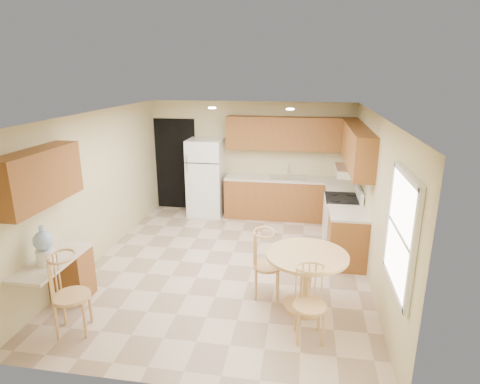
% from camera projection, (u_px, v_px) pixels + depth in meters
% --- Properties ---
extents(floor, '(5.50, 5.50, 0.00)m').
position_uv_depth(floor, '(228.00, 265.00, 6.73)').
color(floor, '#C6AA90').
rests_on(floor, ground).
extents(ceiling, '(4.50, 5.50, 0.02)m').
position_uv_depth(ceiling, '(226.00, 114.00, 6.01)').
color(ceiling, white).
rests_on(ceiling, wall_back).
extents(wall_back, '(4.50, 0.02, 2.50)m').
position_uv_depth(wall_back, '(251.00, 158.00, 8.97)').
color(wall_back, '#CDBF8A').
rests_on(wall_back, floor).
extents(wall_front, '(4.50, 0.02, 2.50)m').
position_uv_depth(wall_front, '(172.00, 279.00, 3.77)').
color(wall_front, '#CDBF8A').
rests_on(wall_front, floor).
extents(wall_left, '(0.02, 5.50, 2.50)m').
position_uv_depth(wall_left, '(96.00, 188.00, 6.72)').
color(wall_left, '#CDBF8A').
rests_on(wall_left, floor).
extents(wall_right, '(0.02, 5.50, 2.50)m').
position_uv_depth(wall_right, '(374.00, 201.00, 6.03)').
color(wall_right, '#CDBF8A').
rests_on(wall_right, floor).
extents(doorway, '(0.90, 0.02, 2.10)m').
position_uv_depth(doorway, '(176.00, 164.00, 9.28)').
color(doorway, black).
rests_on(doorway, floor).
extents(base_cab_back, '(2.75, 0.60, 0.87)m').
position_uv_depth(base_cab_back, '(288.00, 199.00, 8.79)').
color(base_cab_back, brown).
rests_on(base_cab_back, floor).
extents(counter_back, '(2.75, 0.63, 0.04)m').
position_uv_depth(counter_back, '(289.00, 179.00, 8.66)').
color(counter_back, beige).
rests_on(counter_back, base_cab_back).
extents(base_cab_right_a, '(0.60, 0.59, 0.87)m').
position_uv_depth(base_cab_right_a, '(340.00, 210.00, 8.06)').
color(base_cab_right_a, brown).
rests_on(base_cab_right_a, floor).
extents(counter_right_a, '(0.63, 0.59, 0.04)m').
position_uv_depth(counter_right_a, '(342.00, 189.00, 7.93)').
color(counter_right_a, beige).
rests_on(counter_right_a, base_cab_right_a).
extents(base_cab_right_b, '(0.60, 0.80, 0.87)m').
position_uv_depth(base_cab_right_b, '(347.00, 239.00, 6.69)').
color(base_cab_right_b, brown).
rests_on(base_cab_right_b, floor).
extents(counter_right_b, '(0.63, 0.80, 0.04)m').
position_uv_depth(counter_right_b, '(349.00, 214.00, 6.55)').
color(counter_right_b, beige).
rests_on(counter_right_b, base_cab_right_b).
extents(upper_cab_back, '(2.75, 0.33, 0.70)m').
position_uv_depth(upper_cab_back, '(291.00, 134.00, 8.50)').
color(upper_cab_back, brown).
rests_on(upper_cab_back, wall_back).
extents(upper_cab_right, '(0.33, 2.42, 0.70)m').
position_uv_depth(upper_cab_right, '(357.00, 147.00, 7.02)').
color(upper_cab_right, brown).
rests_on(upper_cab_right, wall_right).
extents(upper_cab_left, '(0.33, 1.40, 0.70)m').
position_uv_depth(upper_cab_left, '(39.00, 177.00, 5.01)').
color(upper_cab_left, brown).
rests_on(upper_cab_left, wall_left).
extents(sink, '(0.78, 0.44, 0.01)m').
position_uv_depth(sink, '(288.00, 178.00, 8.65)').
color(sink, silver).
rests_on(sink, counter_back).
extents(range_hood, '(0.50, 0.76, 0.14)m').
position_uv_depth(range_hood, '(350.00, 171.00, 7.13)').
color(range_hood, silver).
rests_on(range_hood, upper_cab_right).
extents(desk_pedestal, '(0.48, 0.42, 0.72)m').
position_uv_depth(desk_pedestal, '(72.00, 274.00, 5.69)').
color(desk_pedestal, brown).
rests_on(desk_pedestal, floor).
extents(desk_top, '(0.50, 1.20, 0.04)m').
position_uv_depth(desk_top, '(52.00, 261.00, 5.22)').
color(desk_top, beige).
rests_on(desk_top, desk_pedestal).
extents(window, '(0.06, 1.12, 1.30)m').
position_uv_depth(window, '(401.00, 233.00, 4.21)').
color(window, white).
rests_on(window, wall_right).
extents(can_light_a, '(0.14, 0.14, 0.02)m').
position_uv_depth(can_light_a, '(212.00, 108.00, 7.22)').
color(can_light_a, white).
rests_on(can_light_a, ceiling).
extents(can_light_b, '(0.14, 0.14, 0.02)m').
position_uv_depth(can_light_b, '(290.00, 109.00, 7.01)').
color(can_light_b, white).
rests_on(can_light_b, ceiling).
extents(refrigerator, '(0.75, 0.73, 1.71)m').
position_uv_depth(refrigerator, '(206.00, 178.00, 8.90)').
color(refrigerator, white).
rests_on(refrigerator, floor).
extents(stove, '(0.65, 0.76, 1.09)m').
position_uv_depth(stove, '(342.00, 221.00, 7.42)').
color(stove, white).
rests_on(stove, floor).
extents(dining_table, '(1.09, 1.09, 0.81)m').
position_uv_depth(dining_table, '(306.00, 273.00, 5.37)').
color(dining_table, tan).
rests_on(dining_table, floor).
extents(chair_table_a, '(0.43, 0.56, 0.98)m').
position_uv_depth(chair_table_a, '(267.00, 260.00, 5.58)').
color(chair_table_a, tan).
rests_on(chair_table_a, floor).
extents(chair_table_b, '(0.41, 0.41, 0.92)m').
position_uv_depth(chair_table_b, '(310.00, 301.00, 4.66)').
color(chair_table_b, tan).
rests_on(chair_table_b, floor).
extents(chair_desk, '(0.45, 0.59, 1.03)m').
position_uv_depth(chair_desk, '(65.00, 290.00, 4.76)').
color(chair_desk, tan).
rests_on(chair_desk, floor).
extents(water_crock, '(0.25, 0.25, 0.51)m').
position_uv_depth(water_crock, '(44.00, 247.00, 5.04)').
color(water_crock, white).
rests_on(water_crock, desk_top).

